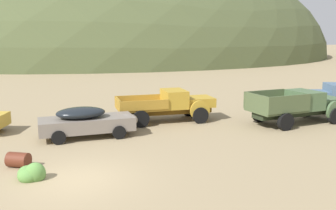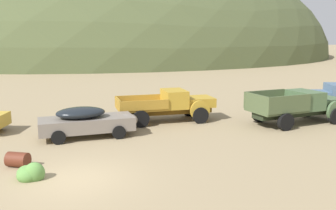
{
  "view_description": "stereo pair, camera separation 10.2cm",
  "coord_description": "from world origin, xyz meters",
  "px_view_note": "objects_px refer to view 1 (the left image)",
  "views": [
    {
      "loc": [
        -0.39,
        -13.23,
        5.15
      ],
      "look_at": [
        5.42,
        6.79,
        1.23
      ],
      "focal_mm": 40.16,
      "sensor_mm": 36.0,
      "label": 1
    },
    {
      "loc": [
        -0.29,
        -13.25,
        5.15
      ],
      "look_at": [
        5.42,
        6.79,
        1.23
      ],
      "focal_mm": 40.16,
      "sensor_mm": 36.0,
      "label": 2
    }
  ],
  "objects_px": {
    "truck_weathered_green": "(302,106)",
    "oil_drum_tipped": "(18,160)",
    "truck_mustard": "(173,105)",
    "car_primer_gray": "(90,121)"
  },
  "relations": [
    {
      "from": "car_primer_gray",
      "to": "truck_weathered_green",
      "type": "distance_m",
      "value": 12.36
    },
    {
      "from": "truck_weathered_green",
      "to": "oil_drum_tipped",
      "type": "relative_size",
      "value": 6.16
    },
    {
      "from": "car_primer_gray",
      "to": "truck_weathered_green",
      "type": "relative_size",
      "value": 0.81
    },
    {
      "from": "car_primer_gray",
      "to": "oil_drum_tipped",
      "type": "bearing_deg",
      "value": -132.41
    },
    {
      "from": "truck_mustard",
      "to": "truck_weathered_green",
      "type": "height_order",
      "value": "truck_weathered_green"
    },
    {
      "from": "car_primer_gray",
      "to": "oil_drum_tipped",
      "type": "height_order",
      "value": "car_primer_gray"
    },
    {
      "from": "car_primer_gray",
      "to": "oil_drum_tipped",
      "type": "relative_size",
      "value": 5.0
    },
    {
      "from": "oil_drum_tipped",
      "to": "truck_mustard",
      "type": "bearing_deg",
      "value": 36.34
    },
    {
      "from": "truck_weathered_green",
      "to": "truck_mustard",
      "type": "bearing_deg",
      "value": 152.82
    },
    {
      "from": "truck_mustard",
      "to": "truck_weathered_green",
      "type": "xyz_separation_m",
      "value": [
        7.23,
        -2.51,
        0.03
      ]
    }
  ]
}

